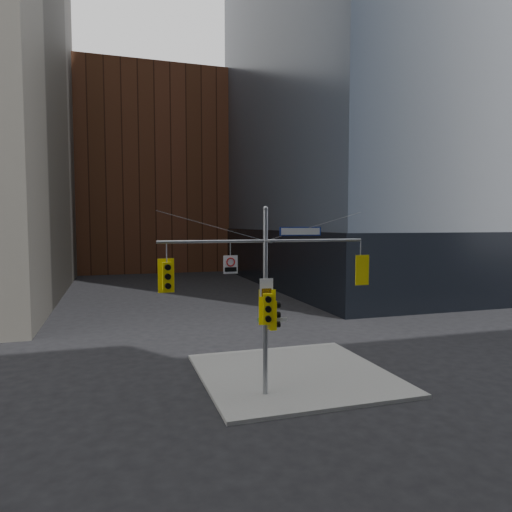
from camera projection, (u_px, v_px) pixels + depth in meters
ground at (284, 419)px, 15.53m from camera, size 160.00×160.00×0.00m
sidewalk_corner at (294, 374)px, 19.93m from camera, size 8.00×8.00×0.15m
podium_ne at (409, 255)px, 54.11m from camera, size 36.40×36.40×6.00m
brick_midrise at (150, 176)px, 69.78m from camera, size 26.00×20.00×28.00m
signal_assembly at (265, 283)px, 17.12m from camera, size 8.00×0.80×7.30m
traffic_light_west_arm at (167, 276)px, 16.02m from camera, size 0.58×0.48×1.22m
traffic_light_east_arm at (360, 270)px, 18.29m from camera, size 0.58×0.47×1.20m
traffic_light_pole_side at (274, 315)px, 17.31m from camera, size 0.44×0.38×1.12m
traffic_light_pole_front at (268, 308)px, 16.93m from camera, size 0.63×0.58×1.34m
street_sign_blade at (301, 231)px, 17.41m from camera, size 1.74×0.17×0.34m
regulatory_sign_arm at (231, 264)px, 16.64m from camera, size 0.54×0.07×0.67m
regulatory_sign_pole at (266, 288)px, 17.02m from camera, size 0.52×0.06×0.67m
street_blade_ew at (277, 320)px, 17.36m from camera, size 0.81×0.12×0.16m
street_blade_ns at (262, 322)px, 17.66m from camera, size 0.08×0.80×0.16m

